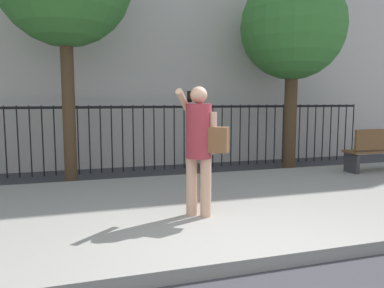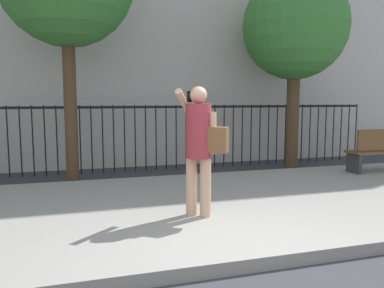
{
  "view_description": "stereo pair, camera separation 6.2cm",
  "coord_description": "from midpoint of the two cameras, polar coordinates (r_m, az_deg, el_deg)",
  "views": [
    {
      "loc": [
        -1.81,
        -3.33,
        1.73
      ],
      "look_at": [
        -0.18,
        1.83,
        1.11
      ],
      "focal_mm": 36.07,
      "sensor_mm": 36.0,
      "label": 1
    },
    {
      "loc": [
        -1.75,
        -3.35,
        1.73
      ],
      "look_at": [
        -0.18,
        1.83,
        1.11
      ],
      "focal_mm": 36.07,
      "sensor_mm": 36.0,
      "label": 2
    }
  ],
  "objects": [
    {
      "name": "street_tree_far",
      "position": [
        10.02,
        15.18,
        16.25
      ],
      "size": [
        2.54,
        2.54,
        4.75
      ],
      "color": "#4C3823",
      "rests_on": "ground"
    },
    {
      "name": "ground_plane",
      "position": [
        4.16,
        10.73,
        -18.11
      ],
      "size": [
        60.0,
        60.0,
        0.0
      ],
      "primitive_type": "plane",
      "color": "#333338"
    },
    {
      "name": "iron_fence",
      "position": [
        9.44,
        -5.93,
        2.25
      ],
      "size": [
        12.03,
        0.04,
        1.6
      ],
      "color": "black",
      "rests_on": "ground"
    },
    {
      "name": "sidewalk",
      "position": [
        6.05,
        0.95,
        -9.29
      ],
      "size": [
        28.0,
        4.4,
        0.15
      ],
      "primitive_type": "cube",
      "color": "gray",
      "rests_on": "ground"
    },
    {
      "name": "street_bench",
      "position": [
        9.42,
        26.67,
        -0.69
      ],
      "size": [
        1.6,
        0.45,
        0.95
      ],
      "color": "brown",
      "rests_on": "sidewalk"
    },
    {
      "name": "pedestrian_on_phone",
      "position": [
        5.15,
        1.58,
        0.36
      ],
      "size": [
        0.72,
        0.65,
        1.75
      ],
      "color": "tan",
      "rests_on": "sidewalk"
    }
  ]
}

